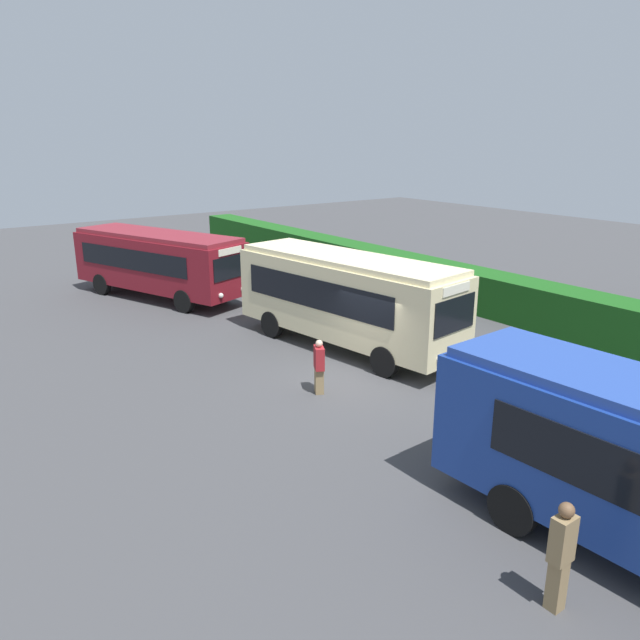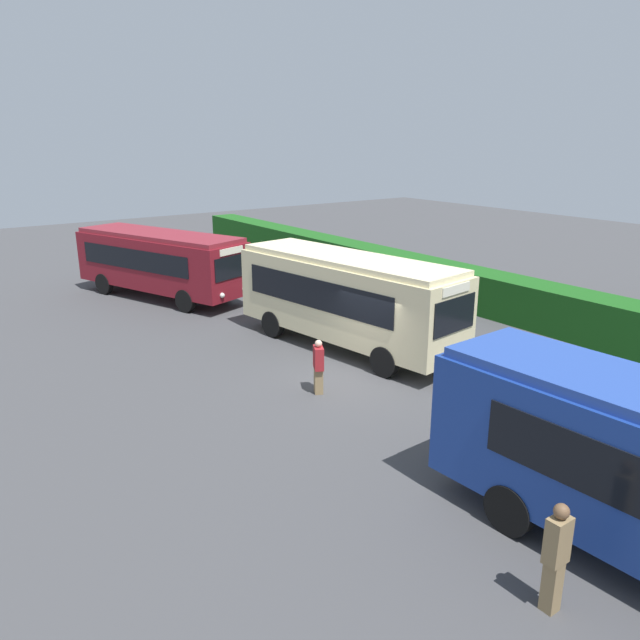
{
  "view_description": "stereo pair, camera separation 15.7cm",
  "coord_description": "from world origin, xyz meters",
  "px_view_note": "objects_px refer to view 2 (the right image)",
  "views": [
    {
      "loc": [
        13.82,
        -11.35,
        7.29
      ],
      "look_at": [
        -1.39,
        -0.16,
        1.57
      ],
      "focal_mm": 34.37,
      "sensor_mm": 36.0,
      "label": 1
    },
    {
      "loc": [
        13.91,
        -11.22,
        7.29
      ],
      "look_at": [
        -1.39,
        -0.16,
        1.57
      ],
      "focal_mm": 34.37,
      "sensor_mm": 36.0,
      "label": 2
    }
  ],
  "objects_px": {
    "bus_maroon": "(160,260)",
    "person_center": "(318,366)",
    "person_left": "(428,319)",
    "person_right": "(556,554)",
    "bus_cream": "(347,296)"
  },
  "relations": [
    {
      "from": "bus_cream",
      "to": "person_right",
      "type": "xyz_separation_m",
      "value": [
        11.85,
        -5.21,
        -0.86
      ]
    },
    {
      "from": "bus_cream",
      "to": "person_left",
      "type": "relative_size",
      "value": 4.8
    },
    {
      "from": "person_center",
      "to": "bus_maroon",
      "type": "bearing_deg",
      "value": 115.1
    },
    {
      "from": "person_center",
      "to": "person_left",
      "type": "bearing_deg",
      "value": 38.76
    },
    {
      "from": "bus_maroon",
      "to": "person_right",
      "type": "distance_m",
      "value": 22.6
    },
    {
      "from": "bus_cream",
      "to": "person_left",
      "type": "distance_m",
      "value": 3.01
    },
    {
      "from": "person_left",
      "to": "person_right",
      "type": "distance_m",
      "value": 12.78
    },
    {
      "from": "bus_cream",
      "to": "person_right",
      "type": "height_order",
      "value": "bus_cream"
    },
    {
      "from": "person_left",
      "to": "person_center",
      "type": "xyz_separation_m",
      "value": [
        1.1,
        -5.59,
        -0.17
      ]
    },
    {
      "from": "bus_maroon",
      "to": "person_right",
      "type": "xyz_separation_m",
      "value": [
        22.44,
        -2.61,
        -0.72
      ]
    },
    {
      "from": "bus_maroon",
      "to": "person_center",
      "type": "xyz_separation_m",
      "value": [
        13.28,
        -0.58,
        -0.91
      ]
    },
    {
      "from": "bus_maroon",
      "to": "bus_cream",
      "type": "bearing_deg",
      "value": -5.68
    },
    {
      "from": "person_left",
      "to": "person_right",
      "type": "relative_size",
      "value": 0.99
    },
    {
      "from": "bus_maroon",
      "to": "person_left",
      "type": "distance_m",
      "value": 13.19
    },
    {
      "from": "bus_maroon",
      "to": "bus_cream",
      "type": "relative_size",
      "value": 1.01
    }
  ]
}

